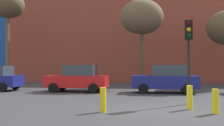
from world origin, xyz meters
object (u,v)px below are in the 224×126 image
object	(u,v)px
traffic_light_island	(189,42)
bollard_yellow_1	(190,97)
bollard_yellow_0	(215,101)
bollard_yellow_2	(103,100)
parked_car_1	(78,79)
bare_tree_0	(8,6)
parked_car_2	(166,79)
bare_tree_2	(142,18)

from	to	relation	value
traffic_light_island	bollard_yellow_1	world-z (taller)	traffic_light_island
bollard_yellow_0	bollard_yellow_2	size ratio (longest dim) A/B	0.97
parked_car_1	bollard_yellow_1	bearing A→B (deg)	133.68
bare_tree_0	bollard_yellow_0	xyz separation A→B (m)	(16.24, -14.10, -7.17)
bollard_yellow_2	parked_car_2	bearing A→B (deg)	71.11
traffic_light_island	bare_tree_0	xyz separation A→B (m)	(-15.61, 11.63, 4.75)
bare_tree_0	bare_tree_2	distance (m)	13.17
bare_tree_0	bollard_yellow_1	size ratio (longest dim) A/B	9.23
bare_tree_2	bollard_yellow_1	xyz separation A→B (m)	(2.39, -12.24, -5.53)
bare_tree_0	bollard_yellow_1	world-z (taller)	bare_tree_0
bare_tree_0	bollard_yellow_2	size ratio (longest dim) A/B	9.54
bare_tree_2	bollard_yellow_2	bearing A→B (deg)	-94.26
traffic_light_island	bollard_yellow_0	world-z (taller)	traffic_light_island
bollard_yellow_2	traffic_light_island	bearing A→B (deg)	37.22
traffic_light_island	bare_tree_0	size ratio (longest dim) A/B	0.43
bollard_yellow_0	bollard_yellow_2	distance (m)	4.20
traffic_light_island	bollard_yellow_1	bearing A→B (deg)	-0.63
traffic_light_island	bollard_yellow_1	distance (m)	2.85
parked_car_2	bollard_yellow_2	world-z (taller)	parked_car_2
parked_car_1	bare_tree_0	distance (m)	12.69
parked_car_2	traffic_light_island	distance (m)	5.81
bollard_yellow_1	bare_tree_2	bearing A→B (deg)	101.06
parked_car_2	bare_tree_2	world-z (taller)	bare_tree_2
bare_tree_2	bollard_yellow_0	distance (m)	14.64
bollard_yellow_1	parked_car_1	bearing A→B (deg)	133.68
bare_tree_0	bollard_yellow_0	size ratio (longest dim) A/B	9.80
bollard_yellow_0	bollard_yellow_2	xyz separation A→B (m)	(-4.19, -0.24, 0.01)
bare_tree_0	bollard_yellow_2	distance (m)	20.05
bollard_yellow_1	bollard_yellow_2	distance (m)	3.58
parked_car_1	bare_tree_2	distance (m)	8.49
traffic_light_island	bare_tree_2	size ratio (longest dim) A/B	0.52
parked_car_1	bollard_yellow_2	bearing A→B (deg)	111.86
bare_tree_2	bollard_yellow_2	world-z (taller)	bare_tree_2
bollard_yellow_1	bollard_yellow_2	world-z (taller)	bollard_yellow_1
bare_tree_0	bare_tree_2	bearing A→B (deg)	-4.11
bollard_yellow_0	bollard_yellow_1	world-z (taller)	bollard_yellow_1
bollard_yellow_1	bollard_yellow_2	bearing A→B (deg)	-161.12
bare_tree_0	bollard_yellow_2	bearing A→B (deg)	-49.97
traffic_light_island	bare_tree_2	distance (m)	11.44
parked_car_1	bollard_yellow_0	distance (m)	10.85
parked_car_2	bollard_yellow_1	size ratio (longest dim) A/B	4.37
bare_tree_2	bollard_yellow_1	distance (m)	13.65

